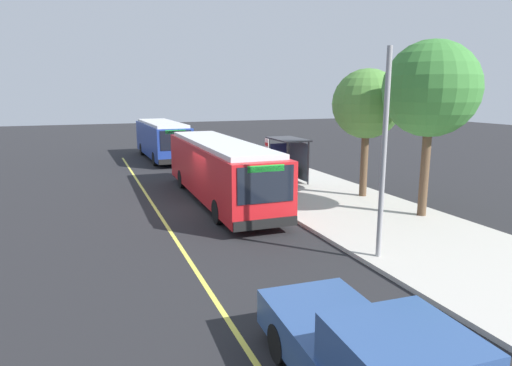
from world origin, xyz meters
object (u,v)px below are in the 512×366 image
(transit_bus_main, at_px, (220,168))
(route_sign_post, at_px, (267,158))
(waiting_bench, at_px, (289,172))
(transit_bus_second, at_px, (162,139))

(transit_bus_main, relative_size, route_sign_post, 4.36)
(waiting_bench, distance_m, route_sign_post, 3.67)
(waiting_bench, relative_size, route_sign_post, 0.57)
(transit_bus_second, relative_size, waiting_bench, 6.38)
(transit_bus_main, bearing_deg, route_sign_post, 96.07)
(waiting_bench, height_order, route_sign_post, route_sign_post)
(transit_bus_main, relative_size, transit_bus_second, 1.20)
(transit_bus_main, distance_m, transit_bus_second, 15.05)
(transit_bus_second, height_order, route_sign_post, same)
(route_sign_post, bearing_deg, waiting_bench, 135.69)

